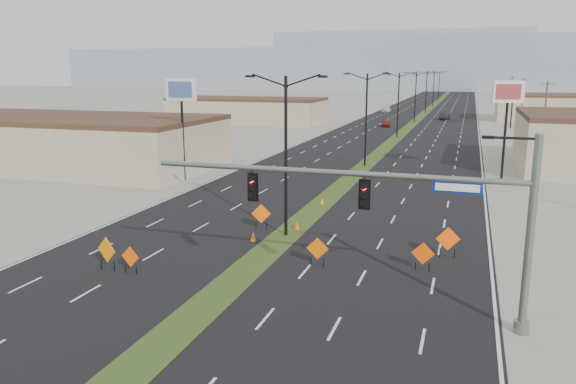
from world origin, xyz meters
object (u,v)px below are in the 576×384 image
(car_far, at_px, (386,109))
(pole_sign_east_near, at_px, (508,99))
(car_left, at_px, (386,123))
(construction_sign_4, at_px, (448,240))
(streetlight_4, at_px, (426,91))
(cone_2, at_px, (322,201))
(streetlight_0, at_px, (286,151))
(signal_mast, at_px, (409,208))
(pole_sign_east_far, at_px, (513,92))
(pole_sign_west, at_px, (181,97))
(car_mid, at_px, (445,116))
(construction_sign_3, at_px, (317,250))
(construction_sign_1, at_px, (107,251))
(cone_0, at_px, (297,225))
(streetlight_1, at_px, (366,117))
(streetlight_3, at_px, (415,95))
(construction_sign_2, at_px, (261,215))
(streetlight_2, at_px, (398,103))
(cone_1, at_px, (253,237))
(construction_sign_0, at_px, (130,258))
(streetlight_6, at_px, (439,85))
(streetlight_5, at_px, (434,88))
(construction_sign_5, at_px, (423,255))
(cone_3, at_px, (250,183))

(car_far, bearing_deg, pole_sign_east_near, -75.02)
(car_left, relative_size, construction_sign_4, 2.16)
(streetlight_4, bearing_deg, cone_2, -89.96)
(pole_sign_east_near, bearing_deg, streetlight_0, -140.78)
(signal_mast, xyz_separation_m, pole_sign_east_far, (9.31, 87.64, 1.79))
(pole_sign_west, bearing_deg, pole_sign_east_near, 22.74)
(car_mid, relative_size, construction_sign_3, 2.88)
(construction_sign_1, relative_size, cone_0, 2.81)
(streetlight_1, relative_size, construction_sign_4, 5.57)
(pole_sign_west, relative_size, pole_sign_east_near, 1.03)
(signal_mast, height_order, streetlight_3, streetlight_3)
(car_far, xyz_separation_m, cone_0, (9.87, -109.55, -0.40))
(streetlight_1, bearing_deg, construction_sign_3, -84.11)
(cone_0, height_order, pole_sign_east_far, pole_sign_east_far)
(streetlight_4, height_order, pole_sign_east_far, streetlight_4)
(signal_mast, distance_m, pole_sign_east_far, 88.16)
(car_far, xyz_separation_m, construction_sign_4, (19.55, -112.42, 0.34))
(construction_sign_4, bearing_deg, construction_sign_2, 156.54)
(streetlight_0, xyz_separation_m, streetlight_2, (0.00, 56.00, 0.00))
(construction_sign_4, bearing_deg, cone_1, 169.26)
(construction_sign_0, bearing_deg, streetlight_3, 94.75)
(streetlight_0, height_order, pole_sign_east_near, streetlight_0)
(signal_mast, xyz_separation_m, cone_0, (-8.26, 11.46, -4.47))
(streetlight_6, xyz_separation_m, pole_sign_east_near, (14.00, -143.24, 2.22))
(cone_0, distance_m, pole_sign_east_far, 78.44)
(signal_mast, bearing_deg, streetlight_2, 97.39)
(streetlight_2, relative_size, pole_sign_east_far, 1.23)
(streetlight_1, xyz_separation_m, streetlight_5, (0.00, 112.00, 0.00))
(construction_sign_5, distance_m, pole_sign_east_near, 30.03)
(streetlight_4, bearing_deg, car_far, -174.05)
(signal_mast, xyz_separation_m, streetlight_5, (-8.56, 150.00, 0.63))
(car_mid, relative_size, cone_0, 7.08)
(construction_sign_2, distance_m, cone_2, 8.35)
(streetlight_6, xyz_separation_m, construction_sign_3, (3.40, -172.98, -4.48))
(car_far, distance_m, construction_sign_3, 116.71)
(construction_sign_4, bearing_deg, car_left, 88.08)
(construction_sign_3, height_order, construction_sign_5, construction_sign_3)
(streetlight_4, height_order, construction_sign_2, streetlight_4)
(car_left, distance_m, construction_sign_2, 72.78)
(cone_3, bearing_deg, cone_1, -67.65)
(streetlight_3, relative_size, construction_sign_4, 5.57)
(streetlight_6, relative_size, construction_sign_4, 5.57)
(streetlight_1, height_order, streetlight_2, same)
(streetlight_1, distance_m, construction_sign_2, 27.57)
(construction_sign_3, bearing_deg, streetlight_4, 89.40)
(construction_sign_1, distance_m, cone_2, 19.24)
(streetlight_6, height_order, cone_2, streetlight_6)
(construction_sign_4, height_order, cone_1, construction_sign_4)
(signal_mast, distance_m, construction_sign_0, 14.63)
(car_far, bearing_deg, streetlight_0, -85.38)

